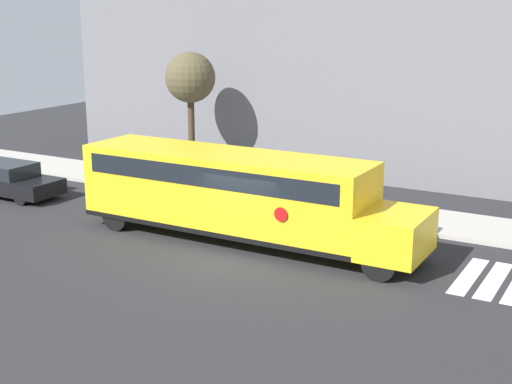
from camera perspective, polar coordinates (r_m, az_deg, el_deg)
ground_plane at (r=22.03m, az=-1.69°, el=-5.28°), size 60.00×60.00×0.00m
sidewalk_strip at (r=27.51m, az=5.33°, el=-1.11°), size 44.00×3.00×0.15m
building_backdrop at (r=32.70m, az=10.27°, el=8.66°), size 32.00×4.00×8.48m
school_bus at (r=23.18m, az=-1.67°, el=0.09°), size 11.71×2.57×2.91m
parked_car at (r=30.79m, az=-19.33°, el=0.99°), size 4.72×1.81×1.36m
tree_far_sidewalk at (r=32.20m, az=-5.28°, el=8.99°), size 2.26×2.26×5.58m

